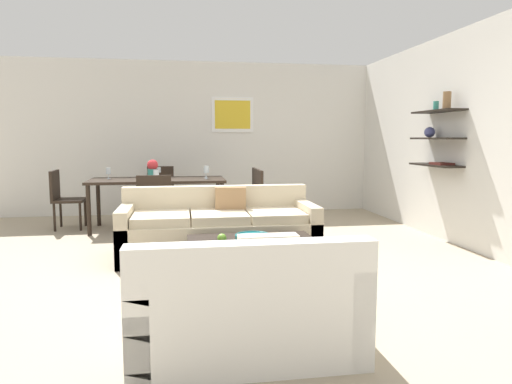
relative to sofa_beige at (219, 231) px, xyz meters
The scene contains 21 objects.
ground_plane 0.45m from the sofa_beige, 85.22° to the right, with size 18.00×18.00×0.00m, color tan.
back_wall_unit 3.38m from the sofa_beige, 84.10° to the left, with size 8.40×0.09×2.70m.
right_wall_shelf_unit 3.24m from the sofa_beige, ahead, with size 0.34×8.20×2.70m.
sofa_beige is the anchor object (origin of this frame).
loveseat_white 2.43m from the sofa_beige, 90.61° to the right, with size 1.41×0.90×0.78m.
coffee_table 1.16m from the sofa_beige, 77.70° to the right, with size 1.22×1.10×0.38m.
decorative_bowl 1.10m from the sofa_beige, 77.56° to the right, with size 0.34×0.34×0.09m.
candle_jar 1.27m from the sofa_beige, 67.31° to the right, with size 0.08×0.08×0.09m, color silver.
apple_on_coffee_table 1.01m from the sofa_beige, 92.82° to the right, with size 0.09×0.09×0.09m, color #669E2D.
dining_table 1.96m from the sofa_beige, 113.47° to the left, with size 1.97×0.89×0.75m.
dining_chair_right_far 2.07m from the sofa_beige, 72.28° to the left, with size 0.44×0.44×0.88m.
dining_chair_right_near 1.70m from the sofa_beige, 68.14° to the left, with size 0.44×0.44×0.88m.
dining_chair_left_far 2.93m from the sofa_beige, 137.72° to the left, with size 0.44×0.44×0.88m.
dining_chair_head 2.73m from the sofa_beige, 106.33° to the left, with size 0.44×0.44×0.88m.
dining_chair_foot 1.21m from the sofa_beige, 129.98° to the left, with size 0.44×0.44×0.88m.
wine_glass_right_far 1.96m from the sofa_beige, 91.45° to the left, with size 0.06×0.06×0.15m.
wine_glass_right_near 1.76m from the sofa_beige, 91.64° to the left, with size 0.08×0.08×0.19m.
wine_glass_foot 1.68m from the sofa_beige, 119.03° to the left, with size 0.08×0.08×0.16m.
wine_glass_head 2.35m from the sofa_beige, 109.63° to the left, with size 0.07×0.07×0.15m.
wine_glass_left_far 2.46m from the sofa_beige, 128.39° to the left, with size 0.07×0.07×0.17m.
centerpiece_vase 2.03m from the sofa_beige, 115.45° to the left, with size 0.16×0.16×0.29m.
Camera 1 is at (-0.44, -4.92, 1.35)m, focal length 32.55 mm.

